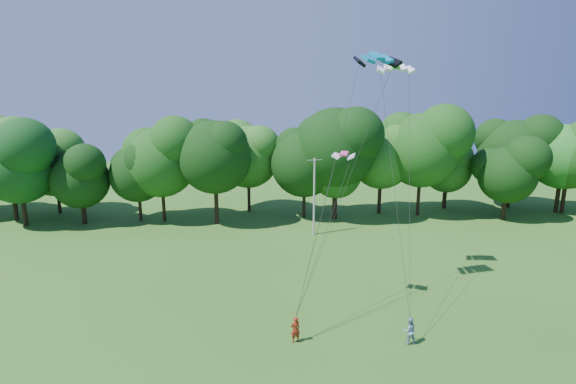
{
  "coord_description": "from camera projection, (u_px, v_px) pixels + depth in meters",
  "views": [
    {
      "loc": [
        -1.26,
        -16.88,
        15.31
      ],
      "look_at": [
        0.4,
        13.0,
        8.39
      ],
      "focal_mm": 28.0,
      "sensor_mm": 36.0,
      "label": 1
    }
  ],
  "objects": [
    {
      "name": "kite_pink",
      "position": [
        344.0,
        154.0,
        30.04
      ],
      "size": [
        1.71,
        1.3,
        0.26
      ],
      "rotation": [
        0.0,
        0.0,
        -0.41
      ],
      "color": "#F1438E",
      "rests_on": "ground"
    },
    {
      "name": "tree_back_east",
      "position": [
        564.0,
        150.0,
        55.13
      ],
      "size": [
        8.77,
        8.77,
        12.76
      ],
      "color": "#392016",
      "rests_on": "ground"
    },
    {
      "name": "kite_flyer_right",
      "position": [
        409.0,
        331.0,
        27.43
      ],
      "size": [
        0.89,
        0.72,
        1.73
      ],
      "primitive_type": "imported",
      "rotation": [
        0.0,
        0.0,
        3.22
      ],
      "color": "#879DBC",
      "rests_on": "ground"
    },
    {
      "name": "tree_back_center",
      "position": [
        336.0,
        141.0,
        51.81
      ],
      "size": [
        10.38,
        10.38,
        15.11
      ],
      "color": "#311F13",
      "rests_on": "ground"
    },
    {
      "name": "kite_flyer_left",
      "position": [
        295.0,
        329.0,
        27.6
      ],
      "size": [
        0.71,
        0.58,
        1.69
      ],
      "primitive_type": "imported",
      "rotation": [
        0.0,
        0.0,
        3.46
      ],
      "color": "maroon",
      "rests_on": "ground"
    },
    {
      "name": "utility_pole",
      "position": [
        314.0,
        196.0,
        47.27
      ],
      "size": [
        1.59,
        0.61,
        8.29
      ],
      "rotation": [
        0.0,
        0.0,
        0.33
      ],
      "color": "#AEAEA5",
      "rests_on": "ground"
    },
    {
      "name": "kite_green",
      "position": [
        395.0,
        66.0,
        33.32
      ],
      "size": [
        2.74,
        1.4,
        0.57
      ],
      "rotation": [
        0.0,
        0.0,
        -0.08
      ],
      "color": "green",
      "rests_on": "ground"
    },
    {
      "name": "tree_back_west",
      "position": [
        17.0,
        157.0,
        49.58
      ],
      "size": [
        8.74,
        8.74,
        12.71
      ],
      "color": "black",
      "rests_on": "ground"
    },
    {
      "name": "kite_teal",
      "position": [
        377.0,
        56.0,
        30.49
      ],
      "size": [
        3.35,
        2.03,
        0.66
      ],
      "rotation": [
        0.0,
        0.0,
        0.22
      ],
      "color": "#057DA6",
      "rests_on": "ground"
    }
  ]
}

